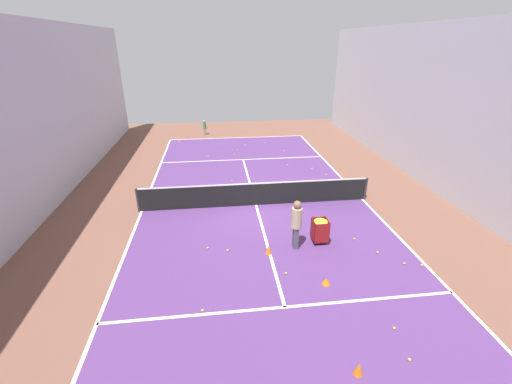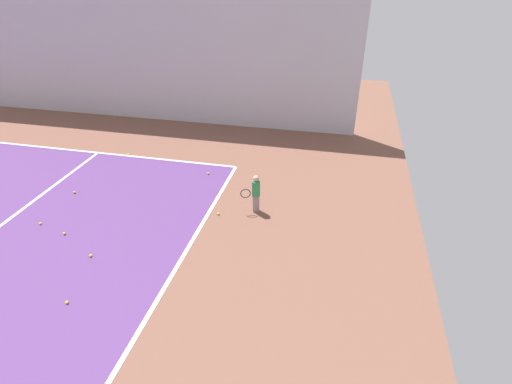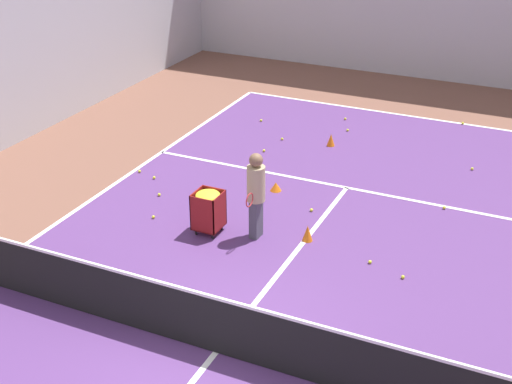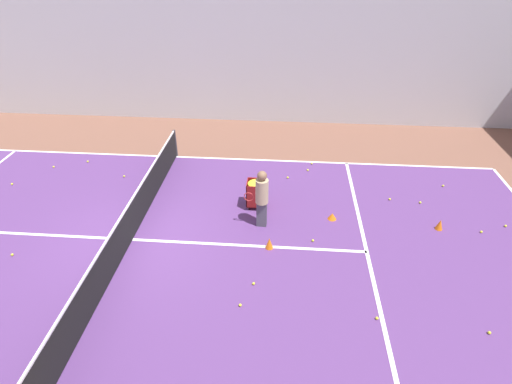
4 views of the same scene
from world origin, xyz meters
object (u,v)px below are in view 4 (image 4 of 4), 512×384
Objects in this scene: tennis_net at (129,224)px; coach_at_net at (262,195)px; training_cone_0 at (332,216)px; training_cone_1 at (440,224)px; ball_cart at (256,189)px.

tennis_net is 5.63× the size of coach_at_net.
training_cone_1 is at bearing 85.37° from training_cone_0.
training_cone_0 is 3.02m from training_cone_1.
coach_at_net reaches higher than training_cone_0.
training_cone_0 is at bearing -164.71° from coach_at_net.
ball_cart reaches higher than training_cone_1.
ball_cart is (-0.94, -0.23, -0.40)m from coach_at_net.
tennis_net is at bearing 17.73° from coach_at_net.
ball_cart is at bearing -73.30° from coach_at_net.
training_cone_0 is at bearing 104.16° from tennis_net.
training_cone_1 is at bearing 97.72° from tennis_net.
coach_at_net is 6.97× the size of training_cone_0.
ball_cart is 2.79× the size of training_cone_1.
coach_at_net is 1.99× the size of ball_cart.
training_cone_0 is (-0.46, 2.07, -0.93)m from coach_at_net.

